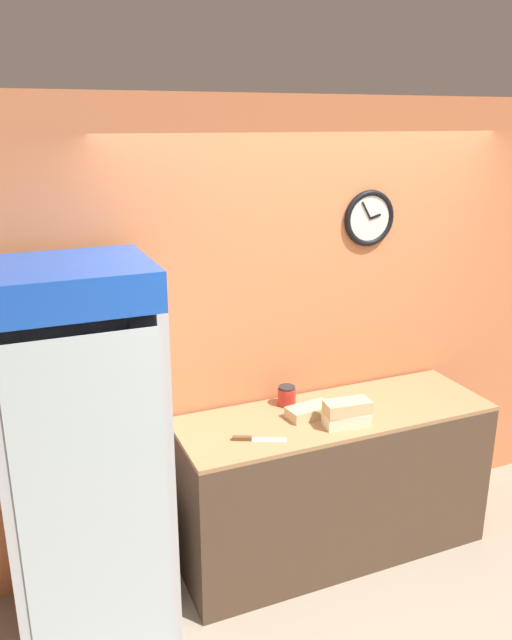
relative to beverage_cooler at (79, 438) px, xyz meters
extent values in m
cube|color=#D17547|center=(1.45, 0.36, 0.28)|extent=(5.20, 0.06, 2.70)
torus|color=black|center=(1.81, 0.32, 0.93)|extent=(0.34, 0.04, 0.34)
cylinder|color=silver|center=(1.81, 0.32, 0.93)|extent=(0.28, 0.01, 0.28)
cube|color=black|center=(1.85, 0.31, 0.94)|extent=(0.07, 0.01, 0.03)
cube|color=black|center=(1.78, 0.31, 0.98)|extent=(0.07, 0.01, 0.11)
cube|color=#4C3828|center=(1.45, 0.00, -0.62)|extent=(1.88, 0.62, 0.91)
cube|color=#9E754C|center=(1.45, 0.00, -0.15)|extent=(1.88, 0.62, 0.02)
cube|color=#B2B7BC|center=(0.00, 0.29, -0.18)|extent=(0.75, 0.04, 1.79)
cube|color=#B2B7BC|center=(-0.35, -0.04, -0.18)|extent=(0.05, 0.72, 1.79)
cube|color=#B2B7BC|center=(0.35, -0.04, -0.18)|extent=(0.05, 0.72, 1.79)
cube|color=#B2B7BC|center=(0.00, -0.04, -1.05)|extent=(0.75, 0.72, 0.05)
cube|color=white|center=(0.00, 0.27, -0.18)|extent=(0.65, 0.02, 1.69)
cube|color=silver|center=(0.00, -0.41, -0.18)|extent=(0.65, 0.01, 1.69)
cube|color=blue|center=(0.00, -0.08, 0.80)|extent=(0.75, 0.65, 0.18)
cube|color=silver|center=(0.00, -0.06, -0.65)|extent=(0.63, 0.60, 0.01)
cube|color=silver|center=(0.00, -0.06, -0.33)|extent=(0.63, 0.60, 0.01)
cube|color=silver|center=(0.00, -0.06, -0.01)|extent=(0.63, 0.60, 0.01)
cube|color=silver|center=(0.00, -0.06, 0.31)|extent=(0.63, 0.60, 0.01)
cylinder|color=#72337F|center=(-0.13, -0.32, 0.07)|extent=(0.07, 0.07, 0.15)
cylinder|color=#72337F|center=(-0.13, -0.32, 0.17)|extent=(0.03, 0.03, 0.06)
cylinder|color=#72337F|center=(0.10, -0.32, 0.05)|extent=(0.06, 0.06, 0.12)
cylinder|color=#72337F|center=(0.10, -0.32, 0.14)|extent=(0.02, 0.02, 0.05)
cylinder|color=orange|center=(-0.24, -0.33, 0.38)|extent=(0.06, 0.06, 0.13)
cylinder|color=orange|center=(-0.24, -0.33, 0.48)|extent=(0.02, 0.02, 0.06)
cylinder|color=gold|center=(-0.20, -0.33, -0.25)|extent=(0.06, 0.06, 0.15)
cylinder|color=gold|center=(-0.20, -0.33, -0.14)|extent=(0.02, 0.02, 0.07)
cylinder|color=gold|center=(-0.25, -0.31, -0.56)|extent=(0.08, 0.08, 0.17)
cylinder|color=gold|center=(-0.25, -0.31, -0.45)|extent=(0.03, 0.03, 0.07)
cylinder|color=#B2BCCC|center=(-0.12, -0.32, -0.58)|extent=(0.07, 0.07, 0.14)
cylinder|color=#B2BCCC|center=(-0.12, -0.32, -0.48)|extent=(0.03, 0.03, 0.06)
cylinder|color=orange|center=(-0.07, -0.32, 0.38)|extent=(0.06, 0.06, 0.13)
cylinder|color=orange|center=(-0.07, -0.32, 0.47)|extent=(0.03, 0.03, 0.05)
cylinder|color=#72337F|center=(0.23, -0.32, -0.26)|extent=(0.06, 0.06, 0.13)
cylinder|color=#72337F|center=(0.23, -0.32, -0.17)|extent=(0.03, 0.03, 0.05)
cube|color=beige|center=(1.42, -0.16, -0.10)|extent=(0.27, 0.15, 0.07)
cube|color=tan|center=(1.42, -0.16, -0.03)|extent=(0.27, 0.14, 0.07)
cube|color=tan|center=(1.28, 0.01, -0.11)|extent=(0.28, 0.16, 0.06)
cube|color=silver|center=(0.95, -0.16, -0.14)|extent=(0.19, 0.12, 0.00)
cube|color=brown|center=(0.82, -0.10, -0.13)|extent=(0.11, 0.07, 0.02)
cylinder|color=#B72D23|center=(1.23, 0.20, -0.08)|extent=(0.11, 0.11, 0.11)
cylinder|color=#262628|center=(1.23, 0.20, -0.02)|extent=(0.10, 0.10, 0.01)
camera|label=1|loc=(-0.25, -2.86, 1.49)|focal=35.00mm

